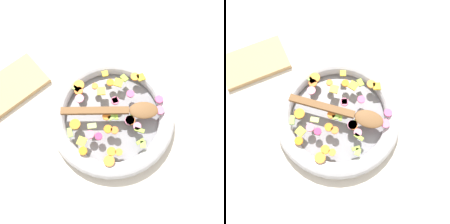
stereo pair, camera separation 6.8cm
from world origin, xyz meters
TOP-DOWN VIEW (x-y plane):
  - ground_plane at (0.00, 0.00)m, footprint 4.00×4.00m
  - skillet at (0.00, 0.00)m, footprint 0.40×0.40m
  - chopped_vegetables at (0.00, -0.00)m, footprint 0.33×0.32m
  - wooden_spoon at (-0.02, 0.02)m, footprint 0.25×0.23m
  - cutting_board at (0.19, -0.31)m, footprint 0.23×0.14m

SIDE VIEW (x-z plane):
  - ground_plane at x=0.00m, z-range 0.00..0.00m
  - cutting_board at x=0.19m, z-range 0.00..0.02m
  - skillet at x=0.00m, z-range 0.00..0.05m
  - chopped_vegetables at x=0.00m, z-range 0.05..0.06m
  - wooden_spoon at x=-0.02m, z-range 0.06..0.07m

